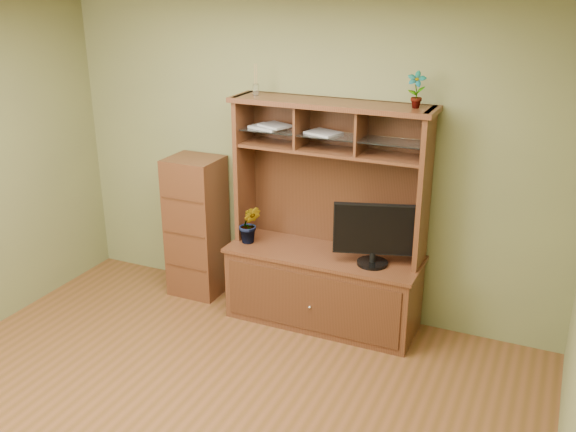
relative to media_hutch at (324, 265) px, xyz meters
The scene contains 8 objects.
room 1.94m from the media_hutch, 99.90° to the right, with size 4.54×4.04×2.74m.
media_hutch is the anchor object (origin of this frame).
monitor 0.60m from the media_hutch, 10.72° to the right, with size 0.63×0.25×0.51m.
orchid_plant 0.73m from the media_hutch, behind, with size 0.19×0.15×0.34m, color #33511B.
top_plant 1.65m from the media_hutch, ahead, with size 0.14×0.10×0.27m, color #336F26.
reed_diffuser 1.62m from the media_hutch, behind, with size 0.05×0.05×0.25m.
magazines 1.19m from the media_hutch, 168.45° to the left, with size 0.80×0.27×0.04m.
side_cabinet 1.29m from the media_hutch, behind, with size 0.47×0.43×1.30m.
Camera 1 is at (2.04, -2.89, 2.82)m, focal length 40.00 mm.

